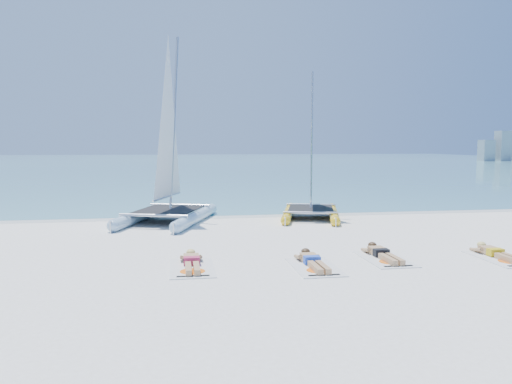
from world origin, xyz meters
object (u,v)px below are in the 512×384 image
catamaran_yellow (311,169)px  sunbather_d (496,253)px  sunbather_a (192,261)px  sunbather_c (382,253)px  towel_c (385,259)px  towel_b (315,267)px  catamaran_blue (168,164)px  towel_d (501,259)px  sunbather_b (312,260)px  towel_a (192,268)px

catamaran_yellow → sunbather_d: (2.68, -7.64, -1.73)m
sunbather_a → sunbather_c: size_ratio=1.00×
towel_c → towel_b: bearing=-165.6°
catamaran_blue → towel_c: catamaran_blue is taller
catamaran_yellow → towel_d: size_ratio=3.17×
sunbather_d → catamaran_yellow: bearing=109.3°
catamaran_yellow → towel_d: catamaran_yellow is taller
towel_d → catamaran_yellow: bearing=108.9°
towel_b → sunbather_d: sunbather_d is taller
sunbather_c → towel_b: bearing=-160.4°
towel_b → sunbather_b: 0.22m
towel_a → towel_d: same height
towel_c → sunbather_d: sunbather_d is taller
towel_b → sunbather_a: bearing=168.8°
towel_a → sunbather_b: 2.79m
catamaran_blue → towel_b: bearing=-47.3°
catamaran_blue → sunbather_a: 7.20m
sunbather_a → sunbather_c: bearing=1.6°
catamaran_yellow → sunbather_c: bearing=-75.5°
towel_b → towel_d: same height
sunbather_a → sunbather_b: bearing=-7.4°
towel_d → towel_a: bearing=177.9°
sunbather_a → towel_c: sunbather_a is taller
sunbather_a → sunbather_c: same height
sunbather_b → towel_d: (4.76, -0.11, -0.11)m
sunbather_c → towel_c: bearing=-90.0°
towel_a → catamaran_yellow: bearing=57.2°
catamaran_yellow → towel_c: size_ratio=3.17×
towel_a → sunbather_c: (4.70, 0.33, 0.11)m
catamaran_blue → sunbather_d: bearing=-23.1°
catamaran_yellow → sunbather_c: size_ratio=3.40×
towel_a → sunbather_b: bearing=-3.5°
catamaran_yellow → towel_a: size_ratio=3.17×
towel_d → catamaran_blue: bearing=137.9°
catamaran_yellow → sunbather_a: size_ratio=3.40×
towel_b → sunbather_c: 2.04m
catamaran_yellow → sunbather_a: 8.99m
catamaran_blue → towel_d: catamaran_blue is taller
sunbather_b → sunbather_d: bearing=1.0°
towel_c → catamaran_blue: bearing=127.3°
towel_c → towel_a: bearing=-178.4°
sunbather_c → sunbather_d: size_ratio=1.00×
catamaran_blue → towel_a: (0.60, -7.09, -2.11)m
towel_a → towel_b: size_ratio=1.00×
catamaran_blue → towel_c: (5.30, -6.95, -2.11)m
sunbather_b → catamaran_yellow: bearing=74.9°
towel_d → sunbather_d: sunbather_d is taller
sunbather_b → sunbather_d: 4.76m
sunbather_a → sunbather_d: (7.55, -0.28, 0.00)m
catamaran_blue → towel_c: bearing=-34.4°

